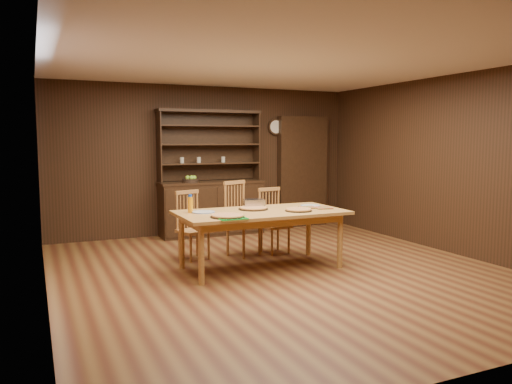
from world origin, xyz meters
name	(u,v)px	position (x,y,z in m)	size (l,w,h in m)	color
floor	(283,272)	(0.00, 0.00, 0.00)	(6.00, 6.00, 0.00)	brown
room_shell	(284,146)	(0.00, 0.00, 1.58)	(6.00, 6.00, 6.00)	white
china_hutch	(211,201)	(0.00, 2.75, 0.60)	(1.84, 0.52, 2.17)	#301D10
doorway	(302,172)	(1.90, 2.90, 1.05)	(1.00, 0.18, 2.10)	#301D10
wall_clock	(276,127)	(1.35, 2.96, 1.90)	(0.30, 0.05, 0.30)	#301D10
dining_table	(261,216)	(-0.18, 0.29, 0.68)	(2.14, 1.07, 0.75)	#B8873F
chair_left	(191,223)	(-0.85, 1.17, 0.50)	(0.48, 0.47, 0.96)	#A37138
chair_center	(240,216)	(-0.14, 1.11, 0.57)	(0.57, 0.56, 1.07)	#A37138
chair_right	(272,218)	(0.37, 1.08, 0.50)	(0.44, 0.42, 0.95)	#A37138
pizza_left	(227,216)	(-0.76, -0.02, 0.77)	(0.41, 0.41, 0.04)	black
pizza_right	(299,210)	(0.26, 0.08, 0.77)	(0.35, 0.35, 0.04)	black
pizza_center	(253,208)	(-0.21, 0.45, 0.77)	(0.39, 0.39, 0.04)	black
cooling_rack	(231,218)	(-0.75, -0.10, 0.76)	(0.32, 0.32, 0.01)	green
plate_left	(203,212)	(-0.90, 0.44, 0.76)	(0.29, 0.29, 0.02)	silver
plate_right	(310,206)	(0.63, 0.42, 0.76)	(0.27, 0.27, 0.02)	silver
foil_dish	(254,203)	(-0.12, 0.63, 0.81)	(0.28, 0.20, 0.11)	silver
juice_bottle	(190,204)	(-1.05, 0.51, 0.86)	(0.06, 0.06, 0.23)	orange
pot_holder_a	(323,208)	(0.67, 0.16, 0.76)	(0.21, 0.21, 0.02)	red
pot_holder_b	(308,207)	(0.52, 0.28, 0.76)	(0.21, 0.21, 0.02)	red
fruit_bowl	(191,180)	(-0.39, 2.69, 0.98)	(0.29, 0.29, 0.12)	black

